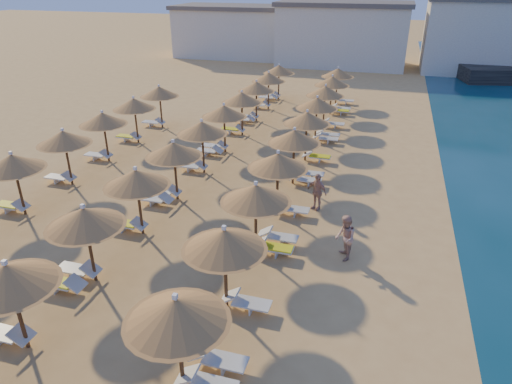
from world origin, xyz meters
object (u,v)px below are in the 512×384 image
(parasol_row_east, at_px, (287,149))
(parasol_row_west, at_px, (189,139))
(beachgoer_c, at_px, (317,191))
(beachgoer_b, at_px, (345,238))

(parasol_row_east, distance_m, parasol_row_west, 5.15)
(parasol_row_east, xyz_separation_m, beachgoer_c, (1.71, -0.81, -1.68))
(parasol_row_west, height_order, beachgoer_c, parasol_row_west)
(parasol_row_west, height_order, beachgoer_b, parasol_row_west)
(beachgoer_c, bearing_deg, parasol_row_east, -179.55)
(beachgoer_b, bearing_deg, beachgoer_c, -173.28)
(beachgoer_b, height_order, beachgoer_c, beachgoer_b)
(parasol_row_east, distance_m, beachgoer_c, 2.53)
(beachgoer_b, distance_m, beachgoer_c, 4.30)
(parasol_row_west, distance_m, beachgoer_b, 9.99)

